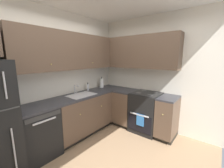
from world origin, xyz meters
TOP-DOWN VIEW (x-y plane):
  - ground_plane at (0.00, 0.00)m, footprint 3.44×2.84m
  - wall_back at (0.00, 1.44)m, footprint 3.54×0.05m
  - wall_right at (1.74, 0.00)m, footprint 0.05×2.94m
  - dishwasher at (-0.56, 1.12)m, footprint 0.60×0.63m
  - lower_cabinets_back at (0.43, 1.12)m, footprint 1.37×0.62m
  - countertop_back at (0.43, 1.12)m, footprint 2.58×0.60m
  - lower_cabinets_right at (1.42, 0.14)m, footprint 0.62×1.44m
  - countertop_right at (1.42, 0.14)m, footprint 0.60×1.44m
  - oven_range at (1.44, 0.05)m, footprint 0.68×0.62m
  - upper_cabinets_back at (0.27, 1.26)m, footprint 2.26×0.34m
  - upper_cabinets_right at (1.56, 0.42)m, footprint 0.32×1.99m
  - sink at (0.41, 1.09)m, footprint 0.59×0.40m
  - faucet at (0.42, 1.30)m, footprint 0.07×0.16m
  - soap_bottle at (0.79, 1.30)m, footprint 0.05×0.05m
  - paper_towel_roll at (1.27, 1.28)m, footprint 0.11×0.11m

SIDE VIEW (x-z plane):
  - ground_plane at x=0.00m, z-range -0.02..0.00m
  - dishwasher at x=-0.56m, z-range 0.00..0.87m
  - lower_cabinets_right at x=1.42m, z-range 0.00..0.87m
  - lower_cabinets_back at x=0.43m, z-range 0.00..0.87m
  - oven_range at x=1.44m, z-range -0.07..0.99m
  - sink at x=0.41m, z-range 0.81..0.91m
  - countertop_back at x=0.43m, z-range 0.87..0.90m
  - countertop_right at x=1.42m, z-range 0.87..0.90m
  - soap_bottle at x=0.79m, z-range 0.89..1.09m
  - paper_towel_roll at x=1.27m, z-range 0.87..1.17m
  - faucet at x=0.42m, z-range 0.92..1.13m
  - wall_back at x=0.00m, z-range 0.00..2.65m
  - wall_right at x=1.74m, z-range 0.00..2.65m
  - upper_cabinets_back at x=0.27m, z-range 1.46..2.20m
  - upper_cabinets_right at x=1.56m, z-range 1.46..2.20m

